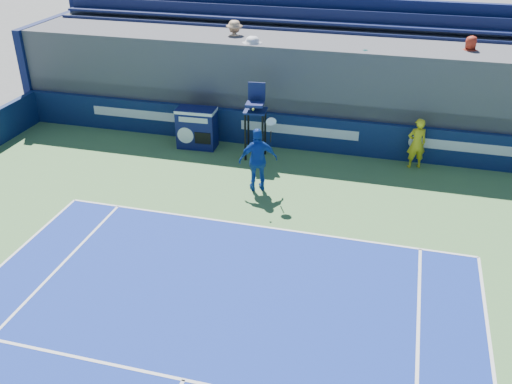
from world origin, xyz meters
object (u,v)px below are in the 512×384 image
(ball_person, at_px, (417,143))
(match_clock, at_px, (197,127))
(tennis_player, at_px, (258,160))
(umpire_chair, at_px, (255,113))

(ball_person, bearing_deg, match_clock, -17.36)
(match_clock, xyz_separation_m, tennis_player, (2.80, -2.46, 0.23))
(match_clock, bearing_deg, tennis_player, -41.29)
(match_clock, distance_m, umpire_chair, 2.28)
(umpire_chair, bearing_deg, match_clock, 172.92)
(umpire_chair, distance_m, tennis_player, 2.36)
(umpire_chair, height_order, tennis_player, tennis_player)
(match_clock, bearing_deg, umpire_chair, -7.08)
(tennis_player, bearing_deg, umpire_chair, 107.00)
(ball_person, height_order, tennis_player, tennis_player)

